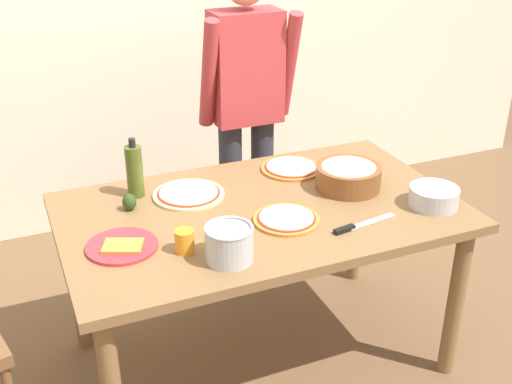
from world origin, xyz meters
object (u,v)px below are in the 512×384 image
Objects in this scene: dining_table at (261,228)px; plate_with_slice at (122,246)px; popcorn_bowl at (348,175)px; pizza_cooked_on_tray at (286,219)px; mixing_bowl_steel at (434,197)px; avocado at (129,202)px; pizza_raw_on_board at (189,194)px; pizza_second_cooked at (291,168)px; chef_knife at (357,226)px; steel_pot at (229,243)px; person_cook at (246,104)px; olive_oil_bottle at (135,171)px; cup_orange at (185,241)px.

plate_with_slice is (-0.58, -0.09, 0.10)m from dining_table.
pizza_cooked_on_tray is at bearing -155.48° from popcorn_bowl.
mixing_bowl_steel reaches higher than avocado.
pizza_raw_on_board is at bearing 137.16° from dining_table.
chef_knife is at bearing -89.88° from pizza_second_cooked.
mixing_bowl_steel is at bearing 3.95° from steel_pot.
pizza_second_cooked is at bearing 124.81° from mixing_bowl_steel.
mixing_bowl_steel is 2.86× the size of avocado.
popcorn_bowl is at bearing 129.91° from mixing_bowl_steel.
pizza_second_cooked reaches higher than dining_table.
dining_table is at bearing -107.94° from person_cook.
mixing_bowl_steel is at bearing -10.48° from pizza_cooked_on_tray.
plate_with_slice is 0.90× the size of chef_knife.
pizza_raw_on_board is 0.68m from popcorn_bowl.
avocado is at bearing -173.85° from pizza_raw_on_board.
avocado is at bearing 158.94° from mixing_bowl_steel.
steel_pot is (0.18, -0.62, -0.05)m from olive_oil_bottle.
popcorn_bowl is 1.09× the size of olive_oil_bottle.
olive_oil_bottle reaches higher than pizza_second_cooked.
avocado is (-0.49, 0.19, 0.13)m from dining_table.
popcorn_bowl reaches higher than mixing_bowl_steel.
plate_with_slice is 0.44m from olive_oil_bottle.
olive_oil_bottle is at bearing 106.30° from steel_pot.
pizza_cooked_on_tray is 0.63m from plate_with_slice.
person_cook is at bearing 77.65° from pizza_cooked_on_tray.
steel_pot is 0.56m from avocado.
olive_oil_bottle is (-0.48, 0.45, 0.10)m from pizza_cooked_on_tray.
mixing_bowl_steel is at bearing -7.28° from plate_with_slice.
plate_with_slice is at bearing -134.34° from person_cook.
mixing_bowl_steel is 0.38m from chef_knife.
mixing_bowl_steel is (0.66, -0.25, 0.13)m from dining_table.
olive_oil_bottle is 0.15m from avocado.
pizza_second_cooked is at bearing 48.84° from steel_pot.
chef_knife is at bearing -174.27° from mixing_bowl_steel.
pizza_cooked_on_tray is at bearing -42.69° from olive_oil_bottle.
person_cook reaches higher than dining_table.
cup_orange reaches higher than pizza_raw_on_board.
cup_orange is at bearing -83.93° from olive_oil_bottle.
dining_table is 5.82× the size of pizza_second_cooked.
avocado is (-0.74, -0.57, -0.14)m from person_cook.
pizza_second_cooked is 0.78m from avocado.
chef_knife is (0.03, -1.04, -0.17)m from person_cook.
cup_orange is 1.21× the size of avocado.
person_cook is 1.19m from steel_pot.
person_cook is 0.82m from olive_oil_bottle.
pizza_second_cooked is 0.94m from plate_with_slice.
dining_table is 5.71× the size of popcorn_bowl.
person_cook is 19.06× the size of cup_orange.
pizza_raw_on_board and pizza_second_cooked have the same top height.
chef_knife is 4.15× the size of avocado.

